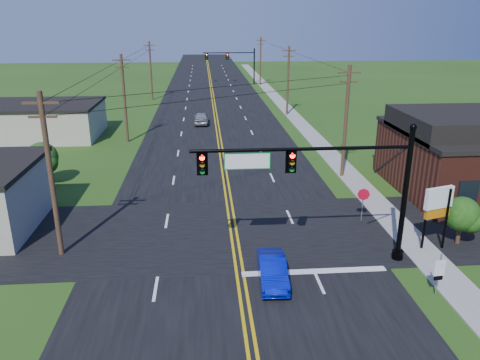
{
  "coord_description": "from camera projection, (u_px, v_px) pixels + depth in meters",
  "views": [
    {
      "loc": [
        -1.5,
        -13.8,
        12.37
      ],
      "look_at": [
        0.4,
        10.0,
        4.08
      ],
      "focal_mm": 35.0,
      "sensor_mm": 36.0,
      "label": 1
    }
  ],
  "objects": [
    {
      "name": "cream_bldg_far",
      "position": [
        42.0,
        120.0,
        50.91
      ],
      "size": [
        12.2,
        9.2,
        3.7
      ],
      "color": "#BEB2A2",
      "rests_on": "ground"
    },
    {
      "name": "utility_pole_right_a",
      "position": [
        346.0,
        120.0,
        37.08
      ],
      "size": [
        1.8,
        0.28,
        9.0
      ],
      "color": "#382B19",
      "rests_on": "ground"
    },
    {
      "name": "utility_pole_right_c",
      "position": [
        261.0,
        60.0,
        89.81
      ],
      "size": [
        1.8,
        0.28,
        9.0
      ],
      "color": "#382B19",
      "rests_on": "ground"
    },
    {
      "name": "stop_sign",
      "position": [
        363.0,
        198.0,
        29.62
      ],
      "size": [
        0.78,
        0.18,
        2.21
      ],
      "rotation": [
        0.0,
        0.0,
        -0.19
      ],
      "color": "slate",
      "rests_on": "ground"
    },
    {
      "name": "road_main",
      "position": [
        214.0,
        113.0,
        64.25
      ],
      "size": [
        16.0,
        220.0,
        0.04
      ],
      "primitive_type": "cube",
      "color": "black",
      "rests_on": "ground"
    },
    {
      "name": "shrub_corner",
      "position": [
        462.0,
        214.0,
        26.49
      ],
      "size": [
        2.0,
        2.0,
        2.86
      ],
      "color": "#382B19",
      "rests_on": "ground"
    },
    {
      "name": "sidewalk",
      "position": [
        304.0,
        128.0,
        55.61
      ],
      "size": [
        2.0,
        160.0,
        0.08
      ],
      "primitive_type": "cube",
      "color": "gray",
      "rests_on": "ground"
    },
    {
      "name": "utility_pole_left_c",
      "position": [
        151.0,
        70.0,
        73.29
      ],
      "size": [
        1.8,
        0.28,
        9.0
      ],
      "color": "#382B19",
      "rests_on": "ground"
    },
    {
      "name": "distant_car",
      "position": [
        201.0,
        118.0,
        57.37
      ],
      "size": [
        1.85,
        4.39,
        1.48
      ],
      "primitive_type": "imported",
      "rotation": [
        0.0,
        0.0,
        3.12
      ],
      "color": "#A6A6AA",
      "rests_on": "ground"
    },
    {
      "name": "pylon_sign",
      "position": [
        438.0,
        205.0,
        25.6
      ],
      "size": [
        1.79,
        0.78,
        3.7
      ],
      "rotation": [
        0.0,
        0.0,
        0.31
      ],
      "color": "black",
      "rests_on": "ground"
    },
    {
      "name": "utility_pole_right_b",
      "position": [
        288.0,
        79.0,
        61.56
      ],
      "size": [
        1.8,
        0.28,
        9.0
      ],
      "color": "#382B19",
      "rests_on": "ground"
    },
    {
      "name": "signal_mast_main",
      "position": [
        321.0,
        178.0,
        23.47
      ],
      "size": [
        11.3,
        0.6,
        7.48
      ],
      "color": "black",
      "rests_on": "ground"
    },
    {
      "name": "utility_pole_left_b",
      "position": [
        124.0,
        97.0,
        47.87
      ],
      "size": [
        1.8,
        0.28,
        9.0
      ],
      "color": "#382B19",
      "rests_on": "ground"
    },
    {
      "name": "route_sign",
      "position": [
        439.0,
        272.0,
        21.63
      ],
      "size": [
        0.54,
        0.1,
        2.17
      ],
      "rotation": [
        0.0,
        0.0,
        0.08
      ],
      "color": "slate",
      "rests_on": "ground"
    },
    {
      "name": "tree_right_back",
      "position": [
        399.0,
        133.0,
        42.01
      ],
      "size": [
        3.0,
        3.0,
        4.1
      ],
      "color": "#382B19",
      "rests_on": "ground"
    },
    {
      "name": "road_cross",
      "position": [
        231.0,
        232.0,
        28.46
      ],
      "size": [
        70.0,
        10.0,
        0.04
      ],
      "primitive_type": "cube",
      "color": "black",
      "rests_on": "ground"
    },
    {
      "name": "signal_mast_far",
      "position": [
        232.0,
        60.0,
        91.35
      ],
      "size": [
        10.98,
        0.6,
        7.48
      ],
      "color": "black",
      "rests_on": "ground"
    },
    {
      "name": "tree_left",
      "position": [
        42.0,
        158.0,
        36.12
      ],
      "size": [
        2.4,
        2.4,
        3.37
      ],
      "color": "#382B19",
      "rests_on": "ground"
    },
    {
      "name": "blue_car",
      "position": [
        272.0,
        271.0,
        22.95
      ],
      "size": [
        1.47,
        3.83,
        1.25
      ],
      "primitive_type": "imported",
      "rotation": [
        0.0,
        0.0,
        -0.04
      ],
      "color": "#0815B8",
      "rests_on": "ground"
    },
    {
      "name": "utility_pole_left_a",
      "position": [
        51.0,
        173.0,
        24.32
      ],
      "size": [
        1.8,
        0.28,
        9.0
      ],
      "color": "#382B19",
      "rests_on": "ground"
    }
  ]
}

